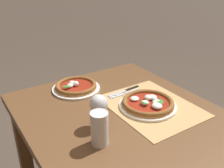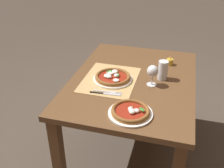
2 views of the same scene
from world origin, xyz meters
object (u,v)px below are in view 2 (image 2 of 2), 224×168
at_px(wine_glass, 153,72).
at_px(fork, 108,92).
at_px(pizza_near, 113,77).
at_px(votive_candle, 170,62).
at_px(pizza_far, 131,112).
at_px(pint_glass, 163,71).
at_px(knife, 105,94).

distance_m(wine_glass, fork, 0.35).
bearing_deg(pizza_near, votive_candle, 134.36).
height_order(pizza_far, wine_glass, wine_glass).
height_order(pizza_near, wine_glass, wine_glass).
height_order(pizza_far, pint_glass, pint_glass).
xyz_separation_m(pizza_near, votive_candle, (-0.38, 0.38, 0.00)).
relative_size(pizza_far, wine_glass, 1.75).
xyz_separation_m(pizza_far, fork, (-0.20, -0.20, -0.01)).
height_order(wine_glass, knife, wine_glass).
relative_size(wine_glass, knife, 0.72).
relative_size(fork, knife, 0.93).
xyz_separation_m(wine_glass, votive_candle, (-0.37, 0.10, -0.08)).
height_order(wine_glass, pint_glass, wine_glass).
distance_m(pizza_near, fork, 0.18).
bearing_deg(fork, pint_glass, 131.18).
height_order(pizza_far, knife, pizza_far).
bearing_deg(knife, wine_glass, 126.35).
xyz_separation_m(fork, knife, (0.03, -0.01, 0.00)).
relative_size(pizza_near, knife, 1.34).
distance_m(pizza_far, votive_candle, 0.77).
bearing_deg(pint_glass, pizza_far, -15.29).
relative_size(pizza_far, pint_glass, 1.88).
bearing_deg(wine_glass, knife, -53.65).
relative_size(pizza_near, wine_glass, 1.86).
height_order(pizza_near, fork, pizza_near).
distance_m(pizza_far, knife, 0.28).
relative_size(fork, votive_candle, 2.78).
bearing_deg(votive_candle, fork, -33.66).
bearing_deg(pizza_far, pint_glass, 164.71).
bearing_deg(fork, pizza_far, 45.25).
bearing_deg(knife, pizza_far, 50.67).
distance_m(pizza_near, votive_candle, 0.54).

